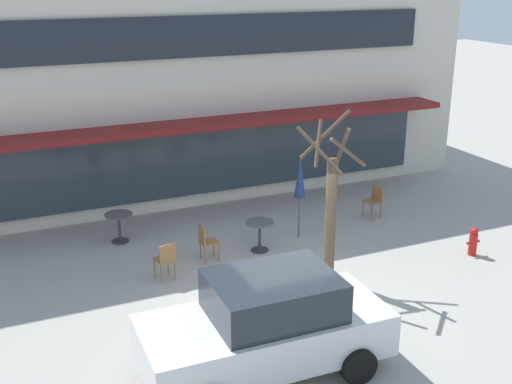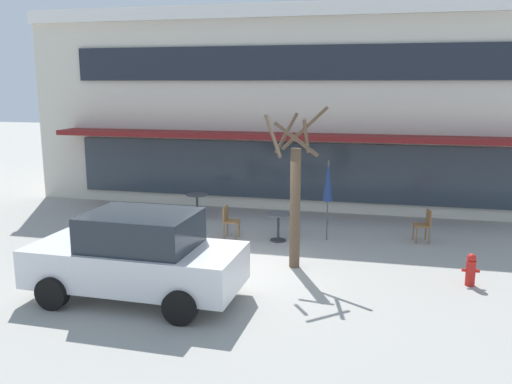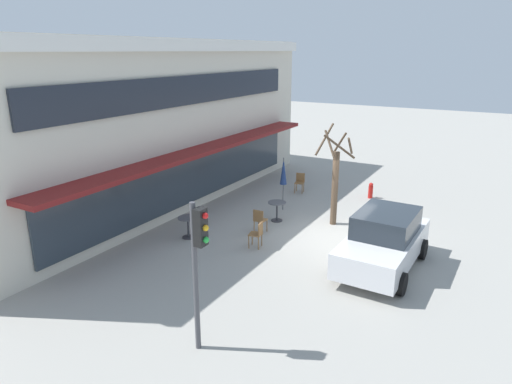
{
  "view_description": "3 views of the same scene",
  "coord_description": "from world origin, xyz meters",
  "px_view_note": "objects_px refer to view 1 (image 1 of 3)",
  "views": [
    {
      "loc": [
        -5.5,
        -10.75,
        6.55
      ],
      "look_at": [
        0.78,
        3.3,
        1.19
      ],
      "focal_mm": 45.0,
      "sensor_mm": 36.0,
      "label": 1
    },
    {
      "loc": [
        3.15,
        -11.59,
        4.24
      ],
      "look_at": [
        -0.31,
        3.06,
        1.19
      ],
      "focal_mm": 38.0,
      "sensor_mm": 36.0,
      "label": 2
    },
    {
      "loc": [
        -14.25,
        -5.09,
        6.3
      ],
      "look_at": [
        -0.21,
        2.92,
        1.27
      ],
      "focal_mm": 32.0,
      "sensor_mm": 36.0,
      "label": 3
    }
  ],
  "objects_px": {
    "patio_umbrella_green_folded": "(300,177)",
    "cafe_chair_2": "(166,258)",
    "cafe_chair_1": "(206,240)",
    "cafe_chair_0": "(374,199)",
    "cafe_table_streetside": "(119,223)",
    "cafe_table_near_wall": "(260,231)",
    "street_tree": "(330,207)",
    "fire_hydrant": "(473,241)",
    "parked_sedan": "(267,325)"
  },
  "relations": [
    {
      "from": "parked_sedan",
      "to": "cafe_chair_0",
      "type": "bearing_deg",
      "value": 42.79
    },
    {
      "from": "cafe_chair_1",
      "to": "street_tree",
      "type": "height_order",
      "value": "street_tree"
    },
    {
      "from": "parked_sedan",
      "to": "street_tree",
      "type": "distance_m",
      "value": 3.83
    },
    {
      "from": "street_tree",
      "to": "fire_hydrant",
      "type": "xyz_separation_m",
      "value": [
        3.84,
        -0.32,
        -1.37
      ]
    },
    {
      "from": "parked_sedan",
      "to": "street_tree",
      "type": "bearing_deg",
      "value": 43.68
    },
    {
      "from": "cafe_table_streetside",
      "to": "cafe_table_near_wall",
      "type": "bearing_deg",
      "value": -32.84
    },
    {
      "from": "cafe_chair_0",
      "to": "street_tree",
      "type": "relative_size",
      "value": 0.24
    },
    {
      "from": "cafe_table_streetside",
      "to": "cafe_chair_2",
      "type": "height_order",
      "value": "cafe_chair_2"
    },
    {
      "from": "cafe_chair_0",
      "to": "cafe_chair_2",
      "type": "xyz_separation_m",
      "value": [
        -6.39,
        -1.37,
        0.0
      ]
    },
    {
      "from": "cafe_table_streetside",
      "to": "fire_hydrant",
      "type": "height_order",
      "value": "cafe_table_streetside"
    },
    {
      "from": "cafe_table_near_wall",
      "to": "cafe_chair_0",
      "type": "distance_m",
      "value": 3.94
    },
    {
      "from": "cafe_table_streetside",
      "to": "cafe_chair_2",
      "type": "distance_m",
      "value": 2.56
    },
    {
      "from": "cafe_chair_1",
      "to": "fire_hydrant",
      "type": "height_order",
      "value": "cafe_chair_1"
    },
    {
      "from": "cafe_table_near_wall",
      "to": "fire_hydrant",
      "type": "bearing_deg",
      "value": -26.74
    },
    {
      "from": "cafe_table_streetside",
      "to": "fire_hydrant",
      "type": "bearing_deg",
      "value": -29.24
    },
    {
      "from": "cafe_chair_2",
      "to": "street_tree",
      "type": "bearing_deg",
      "value": -23.3
    },
    {
      "from": "cafe_chair_2",
      "to": "cafe_table_streetside",
      "type": "bearing_deg",
      "value": 100.56
    },
    {
      "from": "patio_umbrella_green_folded",
      "to": "street_tree",
      "type": "bearing_deg",
      "value": -102.38
    },
    {
      "from": "parked_sedan",
      "to": "fire_hydrant",
      "type": "relative_size",
      "value": 6.02
    },
    {
      "from": "cafe_table_streetside",
      "to": "street_tree",
      "type": "distance_m",
      "value": 5.58
    },
    {
      "from": "cafe_chair_2",
      "to": "parked_sedan",
      "type": "height_order",
      "value": "parked_sedan"
    },
    {
      "from": "cafe_table_streetside",
      "to": "street_tree",
      "type": "xyz_separation_m",
      "value": [
        3.77,
        -3.94,
        1.21
      ]
    },
    {
      "from": "cafe_table_streetside",
      "to": "fire_hydrant",
      "type": "relative_size",
      "value": 1.08
    },
    {
      "from": "cafe_chair_1",
      "to": "patio_umbrella_green_folded",
      "type": "bearing_deg",
      "value": 8.34
    },
    {
      "from": "cafe_table_near_wall",
      "to": "cafe_chair_0",
      "type": "height_order",
      "value": "cafe_chair_0"
    },
    {
      "from": "cafe_table_near_wall",
      "to": "parked_sedan",
      "type": "height_order",
      "value": "parked_sedan"
    },
    {
      "from": "cafe_table_streetside",
      "to": "cafe_chair_1",
      "type": "bearing_deg",
      "value": -50.29
    },
    {
      "from": "patio_umbrella_green_folded",
      "to": "cafe_chair_1",
      "type": "xyz_separation_m",
      "value": [
        -2.66,
        -0.39,
        -1.1
      ]
    },
    {
      "from": "cafe_chair_0",
      "to": "cafe_chair_1",
      "type": "relative_size",
      "value": 1.0
    },
    {
      "from": "patio_umbrella_green_folded",
      "to": "cafe_chair_2",
      "type": "bearing_deg",
      "value": -165.95
    },
    {
      "from": "cafe_table_streetside",
      "to": "cafe_chair_0",
      "type": "height_order",
      "value": "cafe_chair_0"
    },
    {
      "from": "cafe_chair_1",
      "to": "fire_hydrant",
      "type": "relative_size",
      "value": 1.26
    },
    {
      "from": "cafe_table_streetside",
      "to": "street_tree",
      "type": "relative_size",
      "value": 0.2
    },
    {
      "from": "cafe_table_near_wall",
      "to": "cafe_chair_1",
      "type": "bearing_deg",
      "value": -179.46
    },
    {
      "from": "fire_hydrant",
      "to": "cafe_chair_2",
      "type": "bearing_deg",
      "value": 166.31
    },
    {
      "from": "parked_sedan",
      "to": "fire_hydrant",
      "type": "bearing_deg",
      "value": 19.05
    },
    {
      "from": "cafe_chair_0",
      "to": "street_tree",
      "type": "xyz_separation_m",
      "value": [
        -3.1,
        -2.79,
        1.2
      ]
    },
    {
      "from": "cafe_table_streetside",
      "to": "patio_umbrella_green_folded",
      "type": "bearing_deg",
      "value": -20.04
    },
    {
      "from": "cafe_table_near_wall",
      "to": "cafe_chair_1",
      "type": "height_order",
      "value": "cafe_chair_1"
    },
    {
      "from": "street_tree",
      "to": "parked_sedan",
      "type": "bearing_deg",
      "value": -136.32
    },
    {
      "from": "cafe_table_streetside",
      "to": "cafe_chair_2",
      "type": "bearing_deg",
      "value": -79.44
    },
    {
      "from": "cafe_table_streetside",
      "to": "parked_sedan",
      "type": "xyz_separation_m",
      "value": [
        1.06,
        -6.52,
        0.36
      ]
    },
    {
      "from": "cafe_chair_0",
      "to": "fire_hydrant",
      "type": "height_order",
      "value": "cafe_chair_0"
    },
    {
      "from": "cafe_chair_0",
      "to": "cafe_chair_2",
      "type": "bearing_deg",
      "value": -167.92
    },
    {
      "from": "street_tree",
      "to": "cafe_chair_2",
      "type": "bearing_deg",
      "value": 156.7
    },
    {
      "from": "patio_umbrella_green_folded",
      "to": "cafe_chair_1",
      "type": "bearing_deg",
      "value": -171.66
    },
    {
      "from": "parked_sedan",
      "to": "cafe_chair_2",
      "type": "bearing_deg",
      "value": 98.45
    },
    {
      "from": "patio_umbrella_green_folded",
      "to": "parked_sedan",
      "type": "height_order",
      "value": "patio_umbrella_green_folded"
    },
    {
      "from": "cafe_table_near_wall",
      "to": "cafe_table_streetside",
      "type": "relative_size",
      "value": 1.0
    },
    {
      "from": "cafe_table_streetside",
      "to": "parked_sedan",
      "type": "relative_size",
      "value": 0.18
    }
  ]
}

